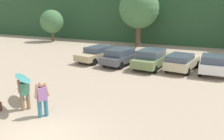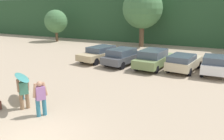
# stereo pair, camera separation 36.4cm
# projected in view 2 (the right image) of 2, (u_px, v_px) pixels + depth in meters

# --- Properties ---
(ground_plane) EXTENTS (120.00, 120.00, 0.00)m
(ground_plane) POSITION_uv_depth(u_px,v_px,m) (35.00, 138.00, 9.30)
(ground_plane) COLOR tan
(hillside_ridge) EXTENTS (108.00, 12.00, 6.24)m
(hillside_ridge) POSITION_uv_depth(u_px,v_px,m) (184.00, 20.00, 35.95)
(hillside_ridge) COLOR #284C2D
(hillside_ridge) RESTS_ON ground_plane
(tree_ridge_back) EXTENTS (3.36, 3.36, 4.62)m
(tree_ridge_back) POSITION_uv_depth(u_px,v_px,m) (56.00, 21.00, 34.67)
(tree_ridge_back) COLOR brown
(tree_ridge_back) RESTS_ON ground_plane
(tree_center) EXTENTS (5.02, 5.02, 7.32)m
(tree_center) POSITION_uv_depth(u_px,v_px,m) (142.00, 9.00, 29.46)
(tree_center) COLOR brown
(tree_center) RESTS_ON ground_plane
(parked_car_tan) EXTENTS (2.58, 4.97, 1.38)m
(parked_car_tan) POSITION_uv_depth(u_px,v_px,m) (100.00, 53.00, 22.39)
(parked_car_tan) COLOR tan
(parked_car_tan) RESTS_ON ground_plane
(parked_car_dark_gray) EXTENTS (2.57, 4.88, 1.49)m
(parked_car_dark_gray) POSITION_uv_depth(u_px,v_px,m) (123.00, 56.00, 20.88)
(parked_car_dark_gray) COLOR #4C4F54
(parked_car_dark_gray) RESTS_ON ground_plane
(parked_car_olive_green) EXTENTS (2.29, 4.85, 1.58)m
(parked_car_olive_green) POSITION_uv_depth(u_px,v_px,m) (153.00, 58.00, 19.76)
(parked_car_olive_green) COLOR #6B7F4C
(parked_car_olive_green) RESTS_ON ground_plane
(parked_car_champagne) EXTENTS (2.36, 4.43, 1.39)m
(parked_car_champagne) POSITION_uv_depth(u_px,v_px,m) (184.00, 62.00, 18.85)
(parked_car_champagne) COLOR beige
(parked_car_champagne) RESTS_ON ground_plane
(parked_car_white) EXTENTS (1.99, 4.29, 1.53)m
(parked_car_white) POSITION_uv_depth(u_px,v_px,m) (216.00, 64.00, 17.87)
(parked_car_white) COLOR white
(parked_car_white) RESTS_ON ground_plane
(person_adult) EXTENTS (0.47, 0.60, 1.66)m
(person_adult) POSITION_uv_depth(u_px,v_px,m) (24.00, 91.00, 11.74)
(person_adult) COLOR #8C6B4C
(person_adult) RESTS_ON ground_plane
(person_child) EXTENTS (0.38, 0.55, 1.23)m
(person_child) POSITION_uv_depth(u_px,v_px,m) (24.00, 87.00, 13.04)
(person_child) COLOR teal
(person_child) RESTS_ON ground_plane
(person_companion) EXTENTS (0.49, 0.69, 1.72)m
(person_companion) POSITION_uv_depth(u_px,v_px,m) (40.00, 96.00, 10.96)
(person_companion) COLOR teal
(person_companion) RESTS_ON ground_plane
(surfboard_teal) EXTENTS (2.01, 1.55, 0.17)m
(surfboard_teal) POSITION_uv_depth(u_px,v_px,m) (22.00, 77.00, 11.63)
(surfboard_teal) COLOR teal
(surfboard_cream) EXTENTS (2.07, 1.74, 0.19)m
(surfboard_cream) POSITION_uv_depth(u_px,v_px,m) (22.00, 89.00, 12.94)
(surfboard_cream) COLOR beige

